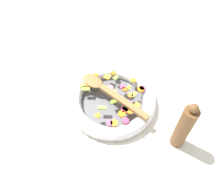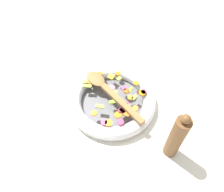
{
  "view_description": "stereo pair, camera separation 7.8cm",
  "coord_description": "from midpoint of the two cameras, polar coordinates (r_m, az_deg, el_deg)",
  "views": [
    {
      "loc": [
        0.1,
        0.48,
        0.7
      ],
      "look_at": [
        0.0,
        0.0,
        0.05
      ],
      "focal_mm": 35.0,
      "sensor_mm": 36.0,
      "label": 1
    },
    {
      "loc": [
        0.02,
        0.49,
        0.7
      ],
      "look_at": [
        0.0,
        0.0,
        0.05
      ],
      "focal_mm": 35.0,
      "sensor_mm": 36.0,
      "label": 2
    }
  ],
  "objects": [
    {
      "name": "chopped_vegetables",
      "position": [
        0.8,
        -1.29,
        -0.41
      ],
      "size": [
        0.25,
        0.26,
        0.01
      ],
      "color": "orange",
      "rests_on": "skillet"
    },
    {
      "name": "pepper_mill",
      "position": [
        0.7,
        15.24,
        -8.15
      ],
      "size": [
        0.05,
        0.05,
        0.22
      ],
      "color": "brown",
      "rests_on": "ground_plane"
    },
    {
      "name": "ground_plane",
      "position": [
        0.85,
        -2.61,
        -2.19
      ],
      "size": [
        4.0,
        4.0,
        0.0
      ],
      "primitive_type": "plane",
      "color": "silver"
    },
    {
      "name": "skillet",
      "position": [
        0.83,
        -2.66,
        -1.32
      ],
      "size": [
        0.34,
        0.34,
        0.05
      ],
      "color": "slate",
      "rests_on": "ground_plane"
    },
    {
      "name": "wooden_spoon",
      "position": [
        0.81,
        -4.09,
        1.3
      ],
      "size": [
        0.22,
        0.26,
        0.01
      ],
      "color": "olive",
      "rests_on": "chopped_vegetables"
    }
  ]
}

